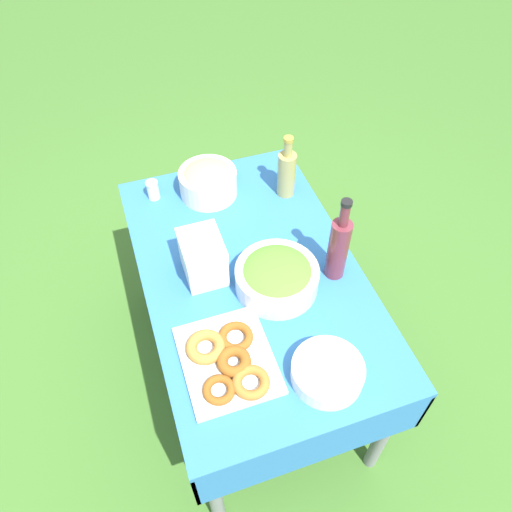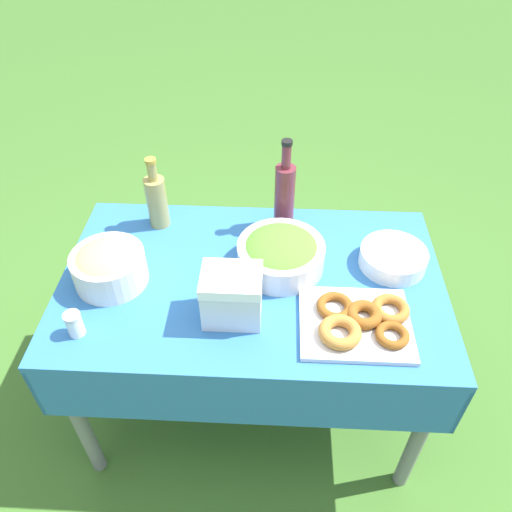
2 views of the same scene
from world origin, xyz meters
name	(u,v)px [view 2 (image 2 of 2)]	position (x,y,z in m)	size (l,w,h in m)	color
ground_plane	(253,397)	(0.00, 0.00, 0.00)	(14.00, 14.00, 0.00)	#3D6B28
picnic_table	(252,300)	(0.00, 0.00, 0.60)	(1.24, 0.75, 0.70)	#2D6BB2
salad_bowl	(281,253)	(0.09, 0.06, 0.76)	(0.28, 0.28, 0.11)	silver
pasta_bowl	(109,265)	(-0.45, -0.03, 0.77)	(0.23, 0.23, 0.13)	silver
donut_platter	(358,321)	(0.32, -0.18, 0.72)	(0.33, 0.28, 0.05)	silver
plate_stack	(393,258)	(0.46, 0.09, 0.73)	(0.22, 0.22, 0.06)	white
olive_oil_bottle	(157,200)	(-0.35, 0.27, 0.81)	(0.07, 0.07, 0.27)	#998E4C
wine_bottle	(285,194)	(0.10, 0.28, 0.84)	(0.07, 0.07, 0.35)	maroon
cooler_box	(232,296)	(-0.05, -0.16, 0.79)	(0.17, 0.14, 0.17)	silver
salt_shaker	(75,324)	(-0.49, -0.25, 0.74)	(0.05, 0.05, 0.08)	white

